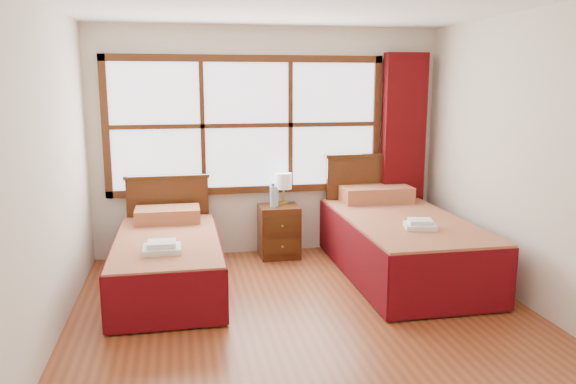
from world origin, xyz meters
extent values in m
plane|color=brown|center=(0.00, 0.00, 0.00)|extent=(4.50, 4.50, 0.00)
plane|color=silver|center=(0.00, 2.25, 1.30)|extent=(4.00, 0.00, 4.00)
plane|color=silver|center=(-2.00, 0.00, 1.30)|extent=(0.00, 4.50, 4.50)
plane|color=silver|center=(2.00, 0.00, 1.30)|extent=(0.00, 4.50, 4.50)
cube|color=white|center=(-0.25, 2.22, 1.50)|extent=(3.00, 0.02, 1.40)
cube|color=#4A2410|center=(-0.25, 2.20, 0.76)|extent=(3.16, 0.06, 0.08)
cube|color=#4A2410|center=(-0.25, 2.20, 2.24)|extent=(3.16, 0.06, 0.08)
cube|color=#4A2410|center=(-1.79, 2.20, 1.50)|extent=(0.08, 0.06, 1.56)
cube|color=#4A2410|center=(1.29, 2.20, 1.50)|extent=(0.08, 0.06, 1.56)
cube|color=#4A2410|center=(-0.75, 2.20, 1.50)|extent=(0.05, 0.05, 1.40)
cube|color=#4A2410|center=(0.25, 2.20, 1.50)|extent=(0.05, 0.05, 1.40)
cube|color=#4A2410|center=(-0.25, 2.20, 1.50)|extent=(3.00, 0.05, 0.05)
cube|color=#57080B|center=(1.60, 2.11, 1.17)|extent=(0.50, 0.16, 2.30)
cube|color=#3F240D|center=(-1.16, 1.13, 0.14)|extent=(0.86, 1.72, 0.28)
cube|color=maroon|center=(-1.16, 1.13, 0.40)|extent=(0.97, 1.91, 0.23)
cube|color=#640A11|center=(-1.64, 1.13, 0.26)|extent=(0.03, 1.91, 0.48)
cube|color=#640A11|center=(-0.68, 1.13, 0.26)|extent=(0.03, 1.91, 0.48)
cube|color=#640A11|center=(-1.16, 0.18, 0.26)|extent=(0.97, 0.03, 0.48)
cube|color=maroon|center=(-1.16, 1.82, 0.59)|extent=(0.67, 0.39, 0.15)
cube|color=#4A2410|center=(-1.16, 2.14, 0.47)|extent=(0.90, 0.06, 0.94)
cube|color=#3F240D|center=(-1.16, 2.14, 0.95)|extent=(0.94, 0.08, 0.04)
cube|color=#3F240D|center=(1.21, 1.13, 0.17)|extent=(1.03, 2.06, 0.34)
cube|color=maroon|center=(1.21, 1.13, 0.48)|extent=(1.15, 2.28, 0.28)
cube|color=#640A11|center=(0.64, 1.13, 0.31)|extent=(0.03, 2.28, 0.57)
cube|color=#640A11|center=(1.79, 1.13, 0.31)|extent=(0.03, 2.28, 0.57)
cube|color=#640A11|center=(1.21, 0.00, 0.31)|extent=(1.15, 0.03, 0.57)
cube|color=maroon|center=(1.21, 1.96, 0.70)|extent=(0.80, 0.47, 0.18)
cube|color=#4A2410|center=(1.21, 2.14, 0.56)|extent=(1.07, 0.06, 1.12)
cube|color=#3F240D|center=(1.21, 2.14, 1.13)|extent=(1.12, 0.08, 0.04)
cube|color=#4A2410|center=(0.08, 2.00, 0.30)|extent=(0.45, 0.40, 0.60)
cube|color=#3F240D|center=(0.08, 1.79, 0.18)|extent=(0.39, 0.02, 0.18)
cube|color=#3F240D|center=(0.08, 1.79, 0.42)|extent=(0.39, 0.02, 0.18)
sphere|color=#A48B37|center=(0.08, 1.77, 0.18)|extent=(0.03, 0.03, 0.03)
sphere|color=#A48B37|center=(0.08, 1.77, 0.42)|extent=(0.03, 0.03, 0.03)
cube|color=white|center=(-1.20, 0.71, 0.54)|extent=(0.33, 0.29, 0.05)
cube|color=white|center=(-1.20, 0.71, 0.59)|extent=(0.25, 0.22, 0.05)
cube|color=white|center=(1.21, 0.69, 0.64)|extent=(0.34, 0.32, 0.05)
cube|color=white|center=(1.21, 0.69, 0.68)|extent=(0.26, 0.24, 0.04)
cylinder|color=gold|center=(0.16, 2.12, 0.61)|extent=(0.11, 0.11, 0.02)
cylinder|color=gold|center=(0.16, 2.12, 0.69)|extent=(0.02, 0.02, 0.15)
cylinder|color=silver|center=(0.16, 2.12, 0.86)|extent=(0.18, 0.18, 0.18)
cylinder|color=#A8C2D9|center=(0.01, 1.97, 0.72)|extent=(0.07, 0.07, 0.24)
cylinder|color=blue|center=(0.01, 1.97, 0.85)|extent=(0.03, 0.03, 0.03)
cylinder|color=#A8C2D9|center=(0.04, 2.00, 0.70)|extent=(0.06, 0.06, 0.20)
cylinder|color=blue|center=(0.04, 2.00, 0.81)|extent=(0.03, 0.03, 0.03)
camera|label=1|loc=(-1.01, -4.15, 1.97)|focal=35.00mm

